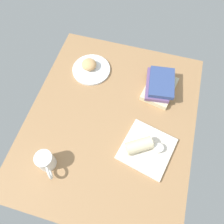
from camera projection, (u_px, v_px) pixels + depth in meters
The scene contains 8 objects.
dining_table at pixel (111, 121), 122.24cm from camera, with size 110.00×90.00×4.00cm, color #9E754C.
round_plate at pixel (91, 70), 135.24cm from camera, with size 23.01×23.01×1.40cm, color white.
scone_pastry at pixel (89, 64), 132.86cm from camera, with size 8.97×8.75×5.27cm, color tan.
square_plate at pixel (147, 149), 112.06cm from camera, with size 24.26×24.26×1.60cm, color silver.
sauce_cup at pixel (158, 148), 109.84cm from camera, with size 4.84×4.84×2.72cm.
breakfast_wrap at pixel (139, 146), 108.73cm from camera, with size 6.27×6.27×13.07cm, color beige.
book_stack at pixel (160, 86), 125.91cm from camera, with size 24.55×19.71×8.25cm.
coffee_mug at pixel (46, 162), 104.75cm from camera, with size 11.80×10.80×9.93cm.
Camera 1 is at (-49.45, -14.69, 112.93)cm, focal length 35.45 mm.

